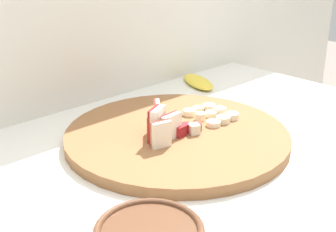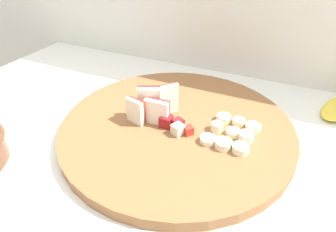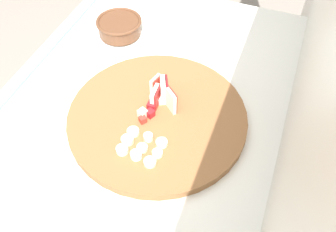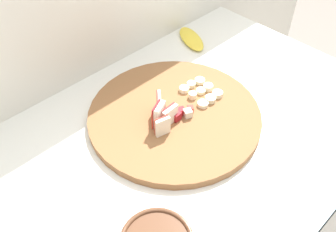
{
  "view_description": "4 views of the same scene",
  "coord_description": "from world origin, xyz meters",
  "views": [
    {
      "loc": [
        -0.58,
        -0.53,
        1.31
      ],
      "look_at": [
        -0.0,
        0.07,
        0.97
      ],
      "focal_mm": 48.85,
      "sensor_mm": 36.0,
      "label": 1
    },
    {
      "loc": [
        0.18,
        -0.35,
        1.26
      ],
      "look_at": [
        -0.0,
        0.06,
        0.95
      ],
      "focal_mm": 30.08,
      "sensor_mm": 36.0,
      "label": 2
    },
    {
      "loc": [
        0.57,
        0.3,
        1.65
      ],
      "look_at": [
        0.02,
        0.09,
        0.95
      ],
      "focal_mm": 39.92,
      "sensor_mm": 36.0,
      "label": 3
    },
    {
      "loc": [
        -0.48,
        -0.42,
        1.6
      ],
      "look_at": [
        -0.01,
        0.06,
        0.94
      ],
      "focal_mm": 39.29,
      "sensor_mm": 36.0,
      "label": 4
    }
  ],
  "objects": [
    {
      "name": "tiled_countertop",
      "position": [
        0.0,
        -0.0,
        0.46
      ],
      "size": [
        1.14,
        0.74,
        0.93
      ],
      "color": "silver",
      "rests_on": "ground"
    },
    {
      "name": "ceramic_bowl",
      "position": [
        -0.27,
        -0.17,
        0.95
      ],
      "size": [
        0.14,
        0.14,
        0.05
      ],
      "color": "brown",
      "rests_on": "tiled_countertop"
    },
    {
      "name": "banana_slice_rows",
      "position": [
        0.12,
        0.06,
        0.95
      ],
      "size": [
        0.09,
        0.11,
        0.02
      ],
      "color": "#F4EAC6",
      "rests_on": "cutting_board"
    },
    {
      "name": "cutting_board",
      "position": [
        0.01,
        0.06,
        0.93
      ],
      "size": [
        0.45,
        0.45,
        0.02
      ],
      "primitive_type": "cylinder",
      "color": "brown",
      "rests_on": "tiled_countertop"
    },
    {
      "name": "apple_dice_pile",
      "position": [
        0.01,
        0.04,
        0.95
      ],
      "size": [
        0.1,
        0.05,
        0.02
      ],
      "color": "maroon",
      "rests_on": "cutting_board"
    },
    {
      "name": "tile_backsplash",
      "position": [
        0.0,
        0.39,
        0.75
      ],
      "size": [
        2.4,
        0.04,
        1.5
      ],
      "primitive_type": "cube",
      "color": "silver",
      "rests_on": "ground"
    },
    {
      "name": "apple_wedge_fan",
      "position": [
        -0.04,
        0.06,
        0.97
      ],
      "size": [
        0.08,
        0.09,
        0.07
      ],
      "color": "#B22D23",
      "rests_on": "cutting_board"
    }
  ]
}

